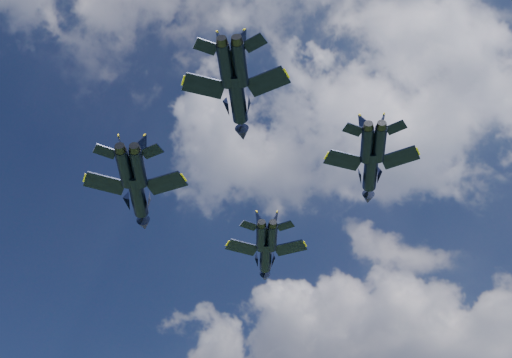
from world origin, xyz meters
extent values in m
cylinder|color=black|center=(-4.47, 12.98, 59.49)|extent=(4.69, 8.90, 1.77)
cone|color=black|center=(-6.42, 18.32, 59.49)|extent=(2.44, 2.97, 1.67)
ellipsoid|color=brown|center=(-5.58, 16.02, 60.03)|extent=(1.87, 2.96, 0.80)
cube|color=black|center=(-7.11, 9.92, 59.49)|extent=(5.06, 4.92, 0.18)
cube|color=black|center=(-0.48, 12.35, 59.49)|extent=(4.59, 2.70, 0.18)
cube|color=black|center=(-4.40, 5.38, 59.49)|extent=(2.67, 2.73, 0.14)
cube|color=black|center=(0.39, 7.13, 59.49)|extent=(2.53, 1.78, 0.14)
cube|color=black|center=(-3.29, 6.62, 60.86)|extent=(1.66, 2.50, 2.95)
cube|color=black|center=(-1.26, 7.36, 60.86)|extent=(1.55, 2.92, 2.95)
cylinder|color=black|center=(-15.25, -7.29, 57.96)|extent=(5.00, 9.86, 1.95)
cone|color=black|center=(-17.28, -1.34, 57.96)|extent=(2.65, 3.26, 1.84)
ellipsoid|color=brown|center=(-16.40, -3.90, 58.56)|extent=(2.01, 3.28, 0.89)
cube|color=black|center=(-18.24, -10.60, 57.96)|extent=(5.62, 5.39, 0.20)
cube|color=black|center=(-10.85, -8.08, 57.96)|extent=(5.13, 3.09, 0.20)
cube|color=black|center=(-15.36, -15.69, 57.96)|extent=(2.97, 3.01, 0.15)
cube|color=black|center=(-10.02, -13.87, 57.96)|extent=(2.83, 2.02, 0.15)
cube|color=black|center=(-14.10, -14.34, 59.48)|extent=(1.78, 2.80, 3.26)
cube|color=black|center=(-11.84, -13.57, 59.48)|extent=(1.69, 3.23, 3.26)
cylinder|color=black|center=(14.04, 1.11, 60.79)|extent=(4.14, 9.19, 1.81)
cone|color=black|center=(12.49, 6.72, 60.79)|extent=(2.34, 2.97, 1.71)
ellipsoid|color=brown|center=(13.16, 4.30, 61.34)|extent=(1.71, 3.03, 0.82)
cube|color=black|center=(11.09, -1.79, 60.79)|extent=(5.25, 4.88, 0.18)
cube|color=black|center=(18.06, 0.13, 60.79)|extent=(4.88, 3.12, 0.18)
cube|color=black|center=(13.47, -6.65, 60.79)|extent=(2.78, 2.75, 0.14)
cube|color=black|center=(18.50, -5.26, 60.79)|extent=(2.68, 1.99, 0.14)
cube|color=black|center=(14.71, -5.48, 62.19)|extent=(1.49, 2.67, 3.02)
cube|color=black|center=(16.84, -4.89, 62.19)|extent=(1.51, 3.00, 3.02)
cylinder|color=black|center=(2.69, -18.25, 58.09)|extent=(3.85, 8.91, 1.75)
cone|color=black|center=(1.31, -12.78, 58.09)|extent=(2.22, 2.86, 1.65)
ellipsoid|color=brown|center=(1.90, -15.14, 58.63)|extent=(1.61, 2.93, 0.80)
cube|color=black|center=(-0.22, -20.99, 58.09)|extent=(5.10, 4.68, 0.17)
cube|color=black|center=(6.56, -19.27, 58.09)|extent=(4.77, 3.11, 0.17)
cube|color=black|center=(1.99, -25.75, 58.09)|extent=(2.71, 2.65, 0.14)
cube|color=black|center=(6.89, -24.50, 58.09)|extent=(2.61, 1.97, 0.14)
cube|color=black|center=(3.21, -24.64, 59.45)|extent=(1.39, 2.61, 2.93)
cube|color=black|center=(5.29, -24.11, 59.45)|extent=(1.45, 2.91, 2.93)
camera|label=1|loc=(19.92, -61.33, 3.06)|focal=45.00mm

